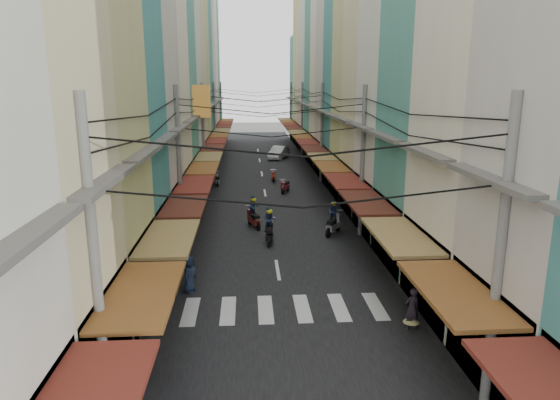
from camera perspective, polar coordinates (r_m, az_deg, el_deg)
name	(u,v)px	position (r m, az deg, el deg)	size (l,w,h in m)	color
ground	(275,255)	(24.77, -0.56, -6.32)	(160.00, 160.00, 0.00)	#64635F
road	(262,178)	(44.09, -2.01, 2.53)	(10.00, 80.00, 0.02)	black
sidewalk_left	(188,179)	(44.38, -10.44, 2.41)	(3.00, 80.00, 0.06)	gray
sidewalk_right	(335,177)	(44.75, 6.34, 2.65)	(3.00, 80.00, 0.06)	gray
crosswalk	(284,309)	(19.24, 0.46, -12.31)	(7.55, 2.40, 0.01)	silver
building_row_left	(159,62)	(40.40, -13.68, 15.10)	(7.80, 67.67, 23.70)	silver
building_row_right	(364,67)	(40.77, 9.61, 14.75)	(7.80, 68.98, 22.59)	teal
utility_poles	(264,105)	(38.34, -1.86, 10.80)	(10.20, 66.13, 8.20)	slate
white_car	(279,159)	(55.10, -0.17, 4.74)	(4.76, 1.87, 1.68)	white
bicycle	(428,265)	(24.53, 16.52, -7.11)	(0.58, 1.54, 1.06)	black
moving_scooters	(278,210)	(31.10, -0.19, -1.09)	(7.68, 18.46, 1.99)	black
parked_scooters	(386,272)	(21.88, 12.03, -8.09)	(13.42, 12.15, 0.99)	black
pedestrians	(195,217)	(28.07, -9.68, -1.93)	(11.43, 17.80, 2.17)	#2A202B
market_umbrella	(436,250)	(19.31, 17.37, -5.52)	(2.49, 2.49, 2.62)	#B2B2B7
traffic_sign	(393,212)	(24.67, 12.83, -1.40)	(0.10, 0.66, 3.01)	slate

